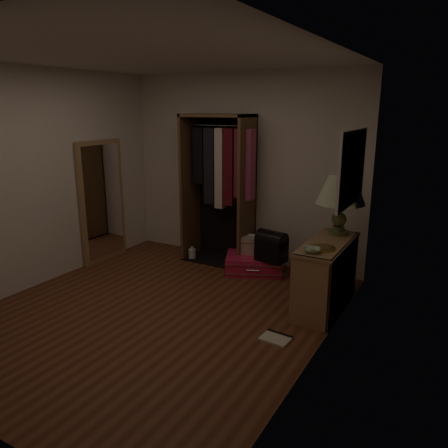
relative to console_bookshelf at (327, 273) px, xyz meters
The scene contains 13 objects.
ground 1.90m from the console_bookshelf, 145.85° to the right, with size 4.00×4.00×0.00m, color #582C19.
room_walls 2.09m from the console_bookshelf, 145.65° to the right, with size 3.52×4.02×2.60m.
console_bookshelf is the anchor object (origin of this frame).
open_wardrobe 2.05m from the console_bookshelf, 157.25° to the left, with size 1.02×0.50×2.05m.
floor_mirror 3.27m from the console_bookshelf, behind, with size 0.06×0.80×1.70m.
pink_suitcase 1.31m from the console_bookshelf, 154.03° to the left, with size 0.90×0.80×0.23m.
train_case 1.38m from the console_bookshelf, 152.16° to the left, with size 0.41×0.34×0.25m.
black_bag 0.99m from the console_bookshelf, 151.10° to the left, with size 0.41×0.30×0.40m.
table_lamp 0.92m from the console_bookshelf, 89.23° to the left, with size 0.62×0.62×0.68m.
brass_tray 0.46m from the console_bookshelf, 89.04° to the right, with size 0.33×0.33×0.02m.
ceramic_bowl 0.58m from the console_bookshelf, 95.94° to the right, with size 0.17×0.17×0.04m, color #9EBD9E.
white_jug 2.23m from the console_bookshelf, 165.35° to the left, with size 0.12×0.12×0.19m.
floor_book 1.02m from the console_bookshelf, 101.25° to the right, with size 0.29×0.24×0.03m.
Camera 1 is at (2.76, -3.38, 2.14)m, focal length 35.00 mm.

